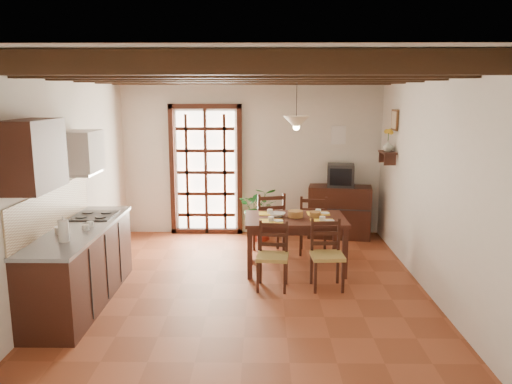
{
  "coord_description": "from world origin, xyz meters",
  "views": [
    {
      "loc": [
        0.18,
        -6.17,
        2.44
      ],
      "look_at": [
        0.1,
        0.4,
        1.15
      ],
      "focal_mm": 35.0,
      "sensor_mm": 36.0,
      "label": 1
    }
  ],
  "objects_px": {
    "dining_table": "(295,224)",
    "chair_far_right": "(313,235)",
    "kitchen_counter": "(81,264)",
    "chair_near_left": "(272,268)",
    "sideboard": "(339,212)",
    "crt_tv": "(341,175)",
    "pendant_lamp": "(296,121)",
    "chair_near_right": "(327,267)",
    "chair_far_left": "(269,234)",
    "potted_plant": "(259,207)"
  },
  "relations": [
    {
      "from": "dining_table",
      "to": "chair_near_left",
      "type": "relative_size",
      "value": 1.65
    },
    {
      "from": "kitchen_counter",
      "to": "crt_tv",
      "type": "distance_m",
      "value": 4.52
    },
    {
      "from": "chair_near_right",
      "to": "chair_far_left",
      "type": "distance_m",
      "value": 1.58
    },
    {
      "from": "sideboard",
      "to": "pendant_lamp",
      "type": "bearing_deg",
      "value": -110.43
    },
    {
      "from": "chair_near_right",
      "to": "chair_far_left",
      "type": "relative_size",
      "value": 0.89
    },
    {
      "from": "chair_far_right",
      "to": "pendant_lamp",
      "type": "bearing_deg",
      "value": 68.66
    },
    {
      "from": "kitchen_counter",
      "to": "chair_near_right",
      "type": "height_order",
      "value": "kitchen_counter"
    },
    {
      "from": "sideboard",
      "to": "pendant_lamp",
      "type": "relative_size",
      "value": 1.25
    },
    {
      "from": "dining_table",
      "to": "sideboard",
      "type": "relative_size",
      "value": 1.34
    },
    {
      "from": "dining_table",
      "to": "crt_tv",
      "type": "bearing_deg",
      "value": 60.62
    },
    {
      "from": "dining_table",
      "to": "chair_far_right",
      "type": "bearing_deg",
      "value": 64.07
    },
    {
      "from": "chair_near_right",
      "to": "sideboard",
      "type": "bearing_deg",
      "value": 74.49
    },
    {
      "from": "chair_near_left",
      "to": "chair_far_right",
      "type": "bearing_deg",
      "value": 71.43
    },
    {
      "from": "chair_near_right",
      "to": "kitchen_counter",
      "type": "bearing_deg",
      "value": -173.93
    },
    {
      "from": "chair_near_right",
      "to": "potted_plant",
      "type": "height_order",
      "value": "potted_plant"
    },
    {
      "from": "chair_far_left",
      "to": "potted_plant",
      "type": "xyz_separation_m",
      "value": [
        -0.16,
        0.79,
        0.26
      ]
    },
    {
      "from": "kitchen_counter",
      "to": "chair_near_right",
      "type": "distance_m",
      "value": 3.01
    },
    {
      "from": "chair_near_right",
      "to": "chair_far_right",
      "type": "xyz_separation_m",
      "value": [
        -0.03,
        1.42,
        0.02
      ]
    },
    {
      "from": "sideboard",
      "to": "crt_tv",
      "type": "relative_size",
      "value": 2.12
    },
    {
      "from": "chair_near_left",
      "to": "sideboard",
      "type": "distance_m",
      "value": 2.65
    },
    {
      "from": "crt_tv",
      "to": "potted_plant",
      "type": "xyz_separation_m",
      "value": [
        -1.39,
        -0.14,
        -0.52
      ]
    },
    {
      "from": "chair_far_left",
      "to": "pendant_lamp",
      "type": "bearing_deg",
      "value": 108.01
    },
    {
      "from": "kitchen_counter",
      "to": "chair_far_right",
      "type": "height_order",
      "value": "kitchen_counter"
    },
    {
      "from": "potted_plant",
      "to": "dining_table",
      "type": "bearing_deg",
      "value": -70.78
    },
    {
      "from": "chair_near_left",
      "to": "potted_plant",
      "type": "relative_size",
      "value": 0.45
    },
    {
      "from": "pendant_lamp",
      "to": "potted_plant",
      "type": "bearing_deg",
      "value": 110.49
    },
    {
      "from": "dining_table",
      "to": "pendant_lamp",
      "type": "height_order",
      "value": "pendant_lamp"
    },
    {
      "from": "crt_tv",
      "to": "sideboard",
      "type": "bearing_deg",
      "value": 98.36
    },
    {
      "from": "kitchen_counter",
      "to": "sideboard",
      "type": "bearing_deg",
      "value": 39.11
    },
    {
      "from": "dining_table",
      "to": "sideboard",
      "type": "xyz_separation_m",
      "value": [
        0.87,
        1.64,
        -0.21
      ]
    },
    {
      "from": "crt_tv",
      "to": "potted_plant",
      "type": "bearing_deg",
      "value": -165.72
    },
    {
      "from": "chair_near_left",
      "to": "potted_plant",
      "type": "height_order",
      "value": "potted_plant"
    },
    {
      "from": "sideboard",
      "to": "chair_near_right",
      "type": "bearing_deg",
      "value": -93.16
    },
    {
      "from": "potted_plant",
      "to": "pendant_lamp",
      "type": "distance_m",
      "value": 2.11
    },
    {
      "from": "chair_far_right",
      "to": "crt_tv",
      "type": "distance_m",
      "value": 1.33
    },
    {
      "from": "kitchen_counter",
      "to": "potted_plant",
      "type": "bearing_deg",
      "value": 52.09
    },
    {
      "from": "chair_near_right",
      "to": "chair_far_right",
      "type": "height_order",
      "value": "chair_far_right"
    },
    {
      "from": "chair_near_left",
      "to": "chair_far_left",
      "type": "bearing_deg",
      "value": 97.3
    },
    {
      "from": "dining_table",
      "to": "potted_plant",
      "type": "bearing_deg",
      "value": 107.98
    },
    {
      "from": "dining_table",
      "to": "chair_near_right",
      "type": "distance_m",
      "value": 0.88
    },
    {
      "from": "chair_far_right",
      "to": "sideboard",
      "type": "height_order",
      "value": "chair_far_right"
    },
    {
      "from": "chair_far_left",
      "to": "potted_plant",
      "type": "height_order",
      "value": "potted_plant"
    },
    {
      "from": "chair_far_left",
      "to": "crt_tv",
      "type": "height_order",
      "value": "crt_tv"
    },
    {
      "from": "sideboard",
      "to": "dining_table",
      "type": "bearing_deg",
      "value": -108.91
    },
    {
      "from": "dining_table",
      "to": "chair_near_right",
      "type": "relative_size",
      "value": 1.61
    },
    {
      "from": "chair_near_left",
      "to": "chair_far_right",
      "type": "height_order",
      "value": "chair_far_right"
    },
    {
      "from": "dining_table",
      "to": "chair_near_right",
      "type": "xyz_separation_m",
      "value": [
        0.36,
        -0.7,
        -0.38
      ]
    },
    {
      "from": "potted_plant",
      "to": "kitchen_counter",
      "type": "bearing_deg",
      "value": -127.91
    },
    {
      "from": "chair_far_left",
      "to": "chair_near_left",
      "type": "bearing_deg",
      "value": 78.34
    },
    {
      "from": "sideboard",
      "to": "chair_far_right",
      "type": "bearing_deg",
      "value": -111.39
    }
  ]
}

